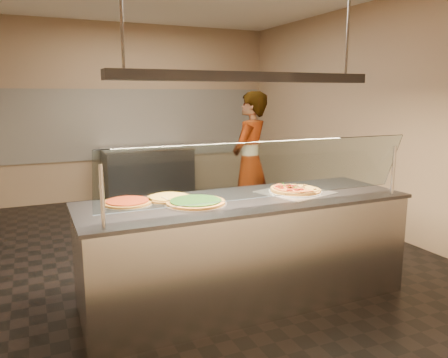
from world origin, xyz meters
name	(u,v)px	position (x,y,z in m)	size (l,w,h in m)	color
ground	(193,249)	(0.00, 0.00, -0.01)	(5.00, 6.00, 0.02)	black
wall_back	(133,112)	(0.00, 3.01, 1.50)	(5.00, 0.02, 3.00)	#968061
wall_front	(388,156)	(0.00, -3.01, 1.50)	(5.00, 0.02, 3.00)	#968061
wall_right	(364,117)	(2.51, 0.00, 1.50)	(0.02, 6.00, 3.00)	#968061
tile_band	(134,124)	(0.00, 2.98, 1.30)	(4.90, 0.02, 1.20)	silver
serving_counter	(245,250)	(-0.02, -1.44, 0.47)	(2.85, 0.94, 0.93)	#B7B7BC
sneeze_guard	(266,171)	(-0.02, -1.79, 1.23)	(2.61, 0.18, 0.54)	#B7B7BC
perforated_tray	(295,192)	(0.50, -1.42, 0.94)	(0.69, 0.69, 0.01)	silver
half_pizza_pepperoni	(285,190)	(0.39, -1.42, 0.96)	(0.35, 0.50, 0.05)	brown
half_pizza_sausage	(305,188)	(0.60, -1.41, 0.96)	(0.35, 0.50, 0.04)	brown
pizza_spinach	(196,202)	(-0.49, -1.45, 0.95)	(0.51, 0.51, 0.03)	silver
pizza_cheese	(169,198)	(-0.64, -1.21, 0.94)	(0.41, 0.41, 0.03)	silver
pizza_tomato	(127,202)	(-0.99, -1.21, 0.94)	(0.43, 0.43, 0.03)	silver
pizza_spatula	(172,200)	(-0.65, -1.34, 0.96)	(0.19, 0.23, 0.02)	#B7B7BC
prep_table	(148,174)	(0.12, 2.55, 0.47)	(1.49, 0.74, 0.93)	#414147
worker	(250,162)	(0.97, 0.40, 0.93)	(0.67, 0.44, 1.85)	#393541
heat_lamp_housing	(247,77)	(-0.02, -1.44, 1.95)	(2.30, 0.18, 0.08)	#414147
lamp_rod_right	(349,15)	(0.98, -1.44, 2.50)	(0.02, 0.02, 1.01)	#B7B7BC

